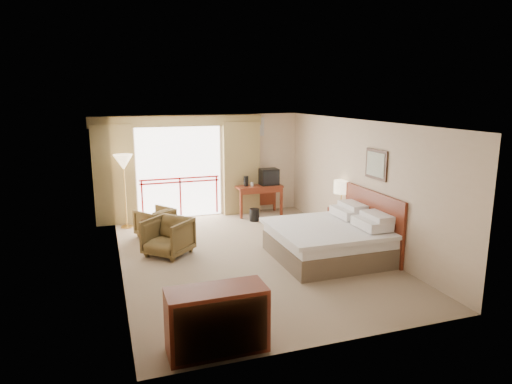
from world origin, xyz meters
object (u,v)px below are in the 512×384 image
object	(u,v)px
bed	(330,240)
wastebasket	(254,215)
floor_lamp	(123,165)
tv	(269,177)
nightstand	(341,222)
dresser	(217,320)
armchair_near	(169,255)
table_lamp	(342,187)
armchair_far	(156,236)
side_table	(151,227)
desk	(258,191)

from	to	relation	value
bed	wastebasket	world-z (taller)	bed
bed	floor_lamp	world-z (taller)	floor_lamp
tv	nightstand	bearing A→B (deg)	-57.63
floor_lamp	dresser	size ratio (longest dim) A/B	1.42
nightstand	armchair_near	size ratio (longest dim) A/B	0.77
table_lamp	armchair_far	size ratio (longest dim) A/B	0.87
floor_lamp	armchair_far	bearing A→B (deg)	-58.68
nightstand	side_table	size ratio (longest dim) A/B	1.35
table_lamp	desk	size ratio (longest dim) A/B	0.51
armchair_near	dresser	world-z (taller)	dresser
tv	dresser	bearing A→B (deg)	-103.25
wastebasket	armchair_far	world-z (taller)	armchair_far
nightstand	floor_lamp	world-z (taller)	floor_lamp
side_table	floor_lamp	bearing A→B (deg)	109.47
armchair_near	dresser	bearing A→B (deg)	-44.03
armchair_near	side_table	size ratio (longest dim) A/B	1.74
side_table	tv	bearing A→B (deg)	23.12
nightstand	floor_lamp	bearing A→B (deg)	153.55
nightstand	armchair_near	xyz separation A→B (m)	(-3.96, 0.02, -0.33)
table_lamp	armchair_far	bearing A→B (deg)	161.95
desk	bed	bearing A→B (deg)	-84.25
dresser	floor_lamp	bearing A→B (deg)	99.73
side_table	dresser	bearing A→B (deg)	-86.38
desk	table_lamp	bearing A→B (deg)	-62.49
dresser	armchair_near	bearing A→B (deg)	93.75
bed	armchair_far	xyz separation A→B (m)	(-3.14, 2.57, -0.38)
tv	table_lamp	bearing A→B (deg)	-57.25
armchair_near	dresser	size ratio (longest dim) A/B	0.66
table_lamp	floor_lamp	size ratio (longest dim) A/B	0.35
wastebasket	armchair_near	xyz separation A→B (m)	(-2.48, -1.84, -0.16)
tv	dresser	xyz separation A→B (m)	(-3.01, -6.20, -0.60)
tv	armchair_far	world-z (taller)	tv
nightstand	table_lamp	xyz separation A→B (m)	(0.00, 0.05, 0.82)
side_table	table_lamp	bearing A→B (deg)	-13.12
bed	nightstand	world-z (taller)	bed
bed	tv	world-z (taller)	tv
bed	desk	world-z (taller)	bed
desk	nightstand	bearing A→B (deg)	-62.93
table_lamp	dresser	size ratio (longest dim) A/B	0.50
side_table	dresser	distance (m)	4.80
wastebasket	side_table	xyz separation A→B (m)	(-2.70, -0.84, 0.17)
wastebasket	side_table	world-z (taller)	side_table
nightstand	bed	bearing A→B (deg)	-127.63
nightstand	armchair_far	world-z (taller)	nightstand
table_lamp	wastebasket	bearing A→B (deg)	129.32
armchair_near	bed	bearing A→B (deg)	22.93
table_lamp	wastebasket	xyz separation A→B (m)	(-1.49, 1.82, -0.98)
desk	side_table	xyz separation A→B (m)	(-3.01, -1.48, -0.30)
tv	dresser	world-z (taller)	tv
dresser	table_lamp	bearing A→B (deg)	47.00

